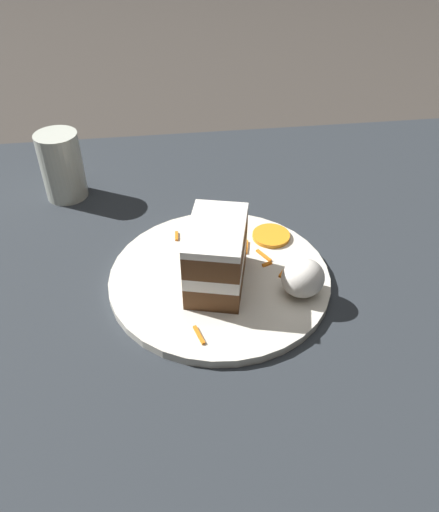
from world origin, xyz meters
TOP-DOWN VIEW (x-y plane):
  - ground_plane at (0.00, 0.00)m, footprint 6.00×6.00m
  - dining_table at (0.00, 0.00)m, footprint 1.29×0.96m
  - plate at (-0.04, 0.05)m, footprint 0.27×0.27m
  - cake_slice at (-0.04, 0.04)m, footprint 0.09×0.12m
  - cream_dollop at (0.06, 0.01)m, footprint 0.05×0.05m
  - orange_garnish at (0.04, 0.12)m, footprint 0.05×0.05m
  - carrot_shreds_scatter at (-0.02, 0.07)m, footprint 0.13×0.21m
  - drinking_glass at (-0.24, 0.28)m, footprint 0.06×0.06m

SIDE VIEW (x-z plane):
  - ground_plane at x=0.00m, z-range 0.00..0.00m
  - dining_table at x=0.00m, z-range 0.00..0.04m
  - plate at x=-0.04m, z-range 0.04..0.05m
  - carrot_shreds_scatter at x=-0.02m, z-range 0.05..0.05m
  - orange_garnish at x=0.04m, z-range 0.05..0.05m
  - cream_dollop at x=0.06m, z-range 0.05..0.10m
  - drinking_glass at x=-0.24m, z-range 0.03..0.13m
  - cake_slice at x=-0.04m, z-range 0.05..0.13m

